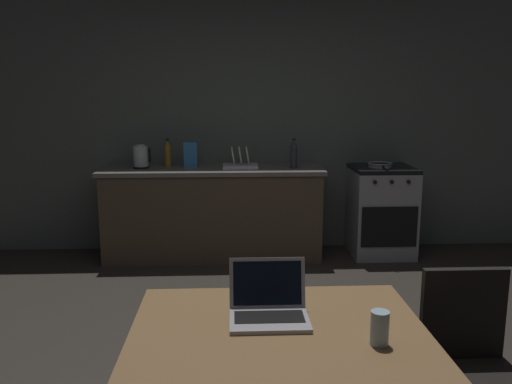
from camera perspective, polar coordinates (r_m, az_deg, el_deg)
name	(u,v)px	position (r m, az deg, el deg)	size (l,w,h in m)	color
ground_plane	(281,378)	(3.29, 2.65, -19.26)	(12.00, 12.00, 0.00)	#2D2823
back_wall	(287,121)	(5.55, 3.31, 7.61)	(6.40, 0.10, 2.66)	#505851
kitchen_counter	(213,212)	(5.30, -4.63, -2.18)	(2.16, 0.64, 0.90)	#4C3D2D
stove_oven	(381,211)	(5.51, 13.25, -1.98)	(0.60, 0.62, 0.90)	gray
dining_table	(278,345)	(2.19, 2.42, -16.10)	(1.16, 0.88, 0.73)	brown
chair	(470,359)	(2.59, 21.99, -16.26)	(0.40, 0.40, 0.88)	black
laptop	(269,308)	(2.22, 1.37, -12.30)	(0.32, 0.27, 0.22)	#99999E
electric_kettle	(141,157)	(5.28, -12.24, 3.70)	(0.17, 0.15, 0.23)	black
bottle	(294,154)	(5.19, 4.07, 4.08)	(0.07, 0.07, 0.29)	#2D2D33
frying_pan	(380,165)	(5.39, 13.17, 2.87)	(0.24, 0.42, 0.05)	gray
drinking_glass	(380,328)	(2.06, 13.11, -14.02)	(0.07, 0.07, 0.13)	#99B7C6
cereal_box	(191,155)	(5.24, -7.03, 3.95)	(0.13, 0.05, 0.25)	#3372B2
dish_rack	(240,163)	(5.21, -1.69, 3.14)	(0.34, 0.26, 0.21)	silver
bottle_b	(168,154)	(5.32, -9.44, 4.08)	(0.07, 0.07, 0.28)	#8C601E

